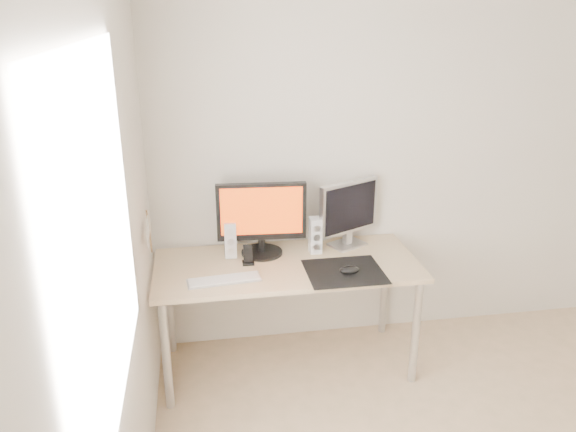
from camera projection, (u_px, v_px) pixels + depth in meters
wall_back at (416, 159)px, 3.72m from camera, size 3.50×0.00×3.50m
wall_left at (108, 314)px, 1.83m from camera, size 0.00×3.50×3.50m
window_pane at (103, 243)px, 1.74m from camera, size 0.00×1.30×1.30m
mousepad at (344, 272)px, 3.30m from camera, size 0.45×0.40×0.00m
mouse at (349, 270)px, 3.27m from camera, size 0.12×0.07×0.04m
desk at (287, 275)px, 3.44m from camera, size 1.60×0.70×0.73m
main_monitor at (262, 216)px, 3.45m from camera, size 0.55×0.28×0.47m
second_monitor at (349, 211)px, 3.58m from camera, size 0.42×0.24×0.43m
speaker_left at (230, 239)px, 3.47m from camera, size 0.07×0.09×0.23m
speaker_right at (315, 235)px, 3.53m from camera, size 0.07×0.09×0.23m
keyboard at (224, 280)px, 3.18m from camera, size 0.43×0.16×0.02m
phone_dock at (248, 258)px, 3.39m from camera, size 0.07×0.06×0.12m
pennant at (148, 231)px, 3.05m from camera, size 0.01×0.23×0.29m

